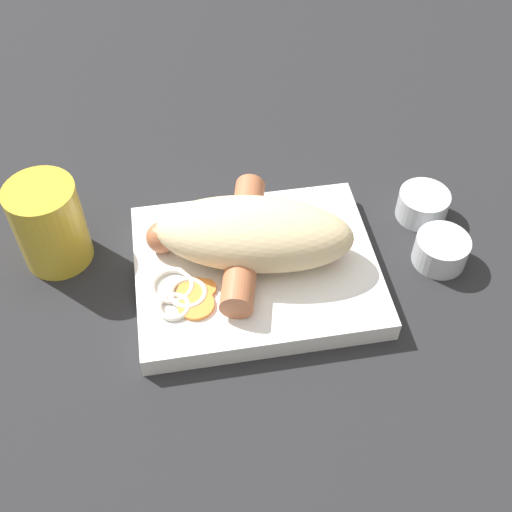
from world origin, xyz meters
The scene contains 8 objects.
ground_plane centered at (0.00, 0.00, 0.00)m, with size 3.00×3.00×0.00m, color #232326.
food_tray centered at (0.00, 0.00, 0.01)m, with size 0.24×0.20×0.02m.
bread_roll centered at (0.00, 0.01, 0.06)m, with size 0.21×0.13×0.06m.
sausage centered at (-0.01, 0.02, 0.04)m, with size 0.19×0.17×0.03m.
pickled_veggies centered at (-0.07, -0.03, 0.03)m, with size 0.07×0.07×0.01m.
condiment_cup_near centered at (0.19, -0.01, 0.01)m, with size 0.06×0.06×0.03m.
condiment_cup_far centered at (0.20, 0.06, 0.01)m, with size 0.06×0.06×0.03m.
drink_glass centered at (-0.20, 0.06, 0.05)m, with size 0.07×0.07×0.10m.
Camera 1 is at (-0.07, -0.41, 0.52)m, focal length 45.00 mm.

